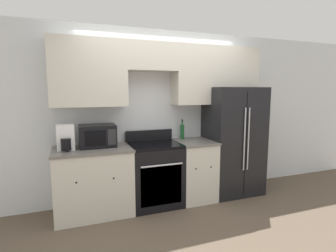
% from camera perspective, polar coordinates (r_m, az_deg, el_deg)
% --- Properties ---
extents(ground_plane, '(12.00, 12.00, 0.00)m').
position_cam_1_polar(ground_plane, '(3.89, 1.67, -17.88)').
color(ground_plane, brown).
extents(wall_back, '(8.00, 0.39, 2.60)m').
position_cam_1_polar(wall_back, '(4.06, -1.18, 5.95)').
color(wall_back, silver).
rests_on(wall_back, ground_plane).
extents(lower_cabinets_left, '(1.03, 0.64, 0.92)m').
position_cam_1_polar(lower_cabinets_left, '(3.77, -15.87, -11.48)').
color(lower_cabinets_left, beige).
rests_on(lower_cabinets_left, ground_plane).
extents(lower_cabinets_right, '(0.57, 0.64, 0.92)m').
position_cam_1_polar(lower_cabinets_right, '(4.15, 5.68, -9.43)').
color(lower_cabinets_right, beige).
rests_on(lower_cabinets_right, ground_plane).
extents(oven_range, '(0.74, 0.65, 1.08)m').
position_cam_1_polar(oven_range, '(3.93, -2.90, -10.36)').
color(oven_range, black).
rests_on(oven_range, ground_plane).
extents(refrigerator, '(0.88, 0.81, 1.73)m').
position_cam_1_polar(refrigerator, '(4.47, 13.52, -3.01)').
color(refrigerator, black).
rests_on(refrigerator, ground_plane).
extents(microwave, '(0.48, 0.37, 0.30)m').
position_cam_1_polar(microwave, '(3.72, -15.08, -2.06)').
color(microwave, black).
rests_on(microwave, lower_cabinets_left).
extents(bottle, '(0.06, 0.06, 0.31)m').
position_cam_1_polar(bottle, '(4.19, 3.12, -1.12)').
color(bottle, '#195928').
rests_on(bottle, lower_cabinets_right).
extents(paper_towel_holder, '(0.22, 0.25, 0.33)m').
position_cam_1_polar(paper_towel_holder, '(3.63, -21.36, -2.50)').
color(paper_towel_holder, white).
rests_on(paper_towel_holder, lower_cabinets_left).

